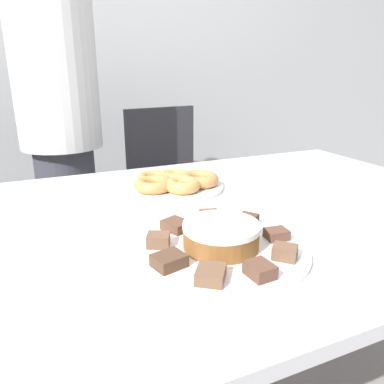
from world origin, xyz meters
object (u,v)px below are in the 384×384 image
at_px(office_chair_right, 175,201).
at_px(plate_cake, 221,249).
at_px(person_standing, 61,132).
at_px(frosted_cake, 221,235).
at_px(plate_donuts, 173,187).
at_px(napkin, 347,192).

distance_m(office_chair_right, plate_cake, 1.19).
height_order(person_standing, frosted_cake, person_standing).
xyz_separation_m(office_chair_right, plate_donuts, (-0.26, -0.65, 0.30)).
distance_m(office_chair_right, plate_donuts, 0.76).
relative_size(plate_cake, napkin, 2.22).
xyz_separation_m(plate_donuts, frosted_cake, (-0.07, -0.45, 0.03)).
distance_m(plate_donuts, napkin, 0.55).
relative_size(plate_donuts, frosted_cake, 1.99).
xyz_separation_m(plate_donuts, napkin, (0.48, -0.27, -0.00)).
height_order(plate_donuts, frosted_cake, frosted_cake).
distance_m(person_standing, plate_cake, 1.12).
distance_m(person_standing, napkin, 1.19).
distance_m(plate_cake, plate_donuts, 0.46).
bearing_deg(napkin, person_standing, 129.68).
distance_m(plate_donuts, frosted_cake, 0.46).
bearing_deg(plate_donuts, plate_cake, -98.31).
bearing_deg(napkin, frosted_cake, -161.12).
relative_size(plate_donuts, napkin, 1.93).
bearing_deg(frosted_cake, plate_donuts, 81.69).
xyz_separation_m(person_standing, office_chair_right, (0.53, 0.01, -0.40)).
height_order(person_standing, napkin, person_standing).
xyz_separation_m(plate_cake, napkin, (0.55, 0.19, -0.00)).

